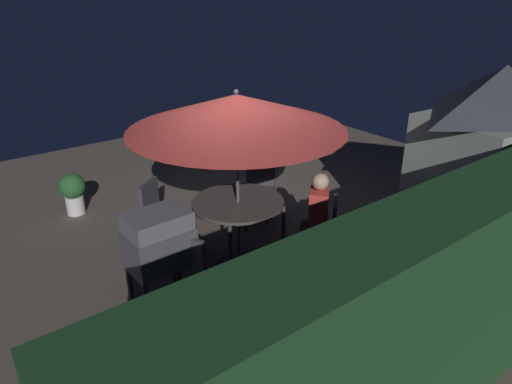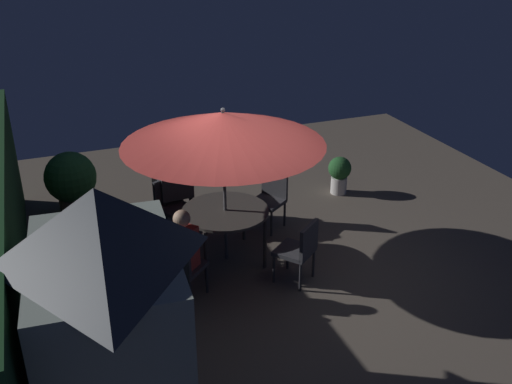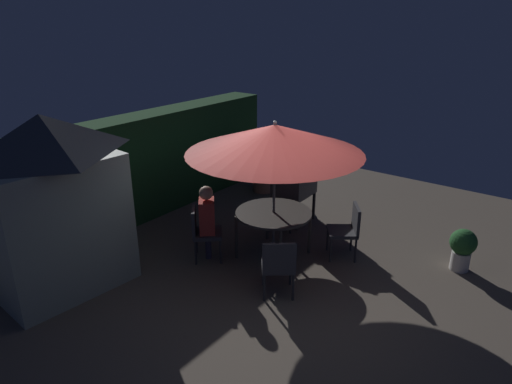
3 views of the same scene
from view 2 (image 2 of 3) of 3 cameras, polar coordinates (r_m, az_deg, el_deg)
The scene contains 12 objects.
ground_plane at distance 8.53m, azimuth 0.93°, elevation -7.00°, with size 11.00×11.00×0.00m, color brown.
garden_shed at distance 5.54m, azimuth -13.96°, elevation -11.48°, with size 1.96×1.45×2.55m.
patio_table at distance 8.34m, azimuth -2.97°, elevation -2.13°, with size 1.23×1.23×0.79m.
patio_umbrella at distance 7.84m, azimuth -3.18°, elevation 6.14°, with size 2.74×2.74×2.27m.
bbq_grill at distance 9.39m, azimuth -8.12°, elevation 1.71°, with size 0.72×0.52×1.20m.
chair_near_shed at distance 7.59m, azimuth -7.28°, elevation -7.03°, with size 0.65×0.65×0.90m.
chair_far_side at distance 7.93m, azimuth 4.27°, elevation -5.40°, with size 0.65×0.65×0.90m.
chair_toward_hedge at distance 9.32m, azimuth 1.40°, elevation -0.39°, with size 0.64×0.65×0.90m.
chair_toward_house at distance 9.19m, azimuth -8.12°, elevation -1.05°, with size 0.63×0.62×0.90m.
potted_plant_by_shed at distance 10.20m, azimuth -17.41°, elevation 1.14°, with size 0.84×0.84×1.06m.
potted_plant_by_grill at distance 10.60m, azimuth 8.05°, elevation 1.85°, with size 0.41×0.41×0.68m.
person_in_red at distance 7.52m, azimuth -7.02°, elevation -5.03°, with size 0.41×0.41×1.26m.
Camera 2 is at (-6.69, 2.73, 4.54)m, focal length 41.52 mm.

